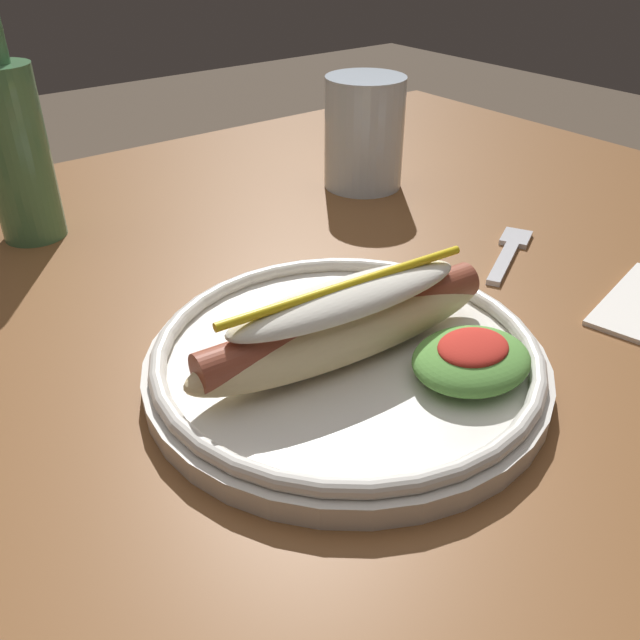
{
  "coord_description": "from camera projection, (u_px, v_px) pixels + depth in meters",
  "views": [
    {
      "loc": [
        -0.19,
        -0.45,
        1.02
      ],
      "look_at": [
        0.06,
        -0.13,
        0.77
      ],
      "focal_mm": 37.49,
      "sensor_mm": 36.0,
      "label": 1
    }
  ],
  "objects": [
    {
      "name": "dining_table",
      "position": [
        178.0,
        400.0,
        0.61
      ],
      "size": [
        1.38,
        0.82,
        0.74
      ],
      "color": "brown",
      "rests_on": "ground_plane"
    },
    {
      "name": "hot_dog_plate",
      "position": [
        353.0,
        350.0,
        0.46
      ],
      "size": [
        0.28,
        0.28,
        0.08
      ],
      "color": "silver",
      "rests_on": "dining_table"
    },
    {
      "name": "fork",
      "position": [
        509.0,
        251.0,
        0.63
      ],
      "size": [
        0.12,
        0.07,
        0.0
      ],
      "rotation": [
        0.0,
        0.0,
        0.48
      ],
      "color": "silver",
      "rests_on": "dining_table"
    },
    {
      "name": "water_cup",
      "position": [
        364.0,
        133.0,
        0.75
      ],
      "size": [
        0.09,
        0.09,
        0.12
      ],
      "primitive_type": "cylinder",
      "color": "silver",
      "rests_on": "dining_table"
    },
    {
      "name": "glass_bottle",
      "position": [
        14.0,
        145.0,
        0.62
      ],
      "size": [
        0.06,
        0.06,
        0.24
      ],
      "color": "#4C7F51",
      "rests_on": "dining_table"
    }
  ]
}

